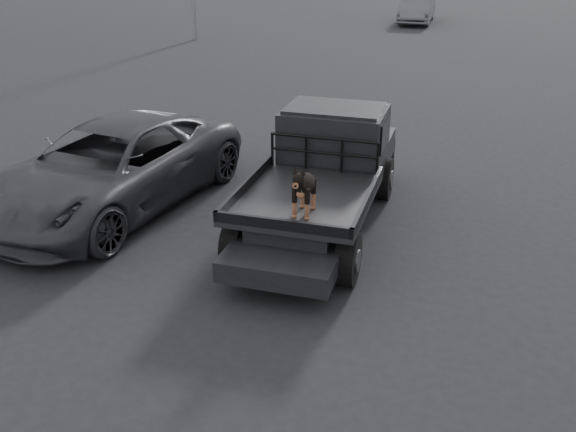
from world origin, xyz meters
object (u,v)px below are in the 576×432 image
(distant_car_a, at_px, (417,8))
(parked_suv, at_px, (111,167))
(flatbed_ute, at_px, (320,201))
(dog, at_px, (304,189))

(distant_car_a, bearing_deg, parked_suv, -96.74)
(flatbed_ute, relative_size, dog, 7.30)
(flatbed_ute, height_order, distant_car_a, distant_car_a)
(dog, height_order, distant_car_a, dog)
(distant_car_a, bearing_deg, flatbed_ute, -88.11)
(dog, bearing_deg, distant_car_a, 92.72)
(parked_suv, height_order, distant_car_a, parked_suv)
(parked_suv, distance_m, distant_car_a, 24.58)
(dog, bearing_deg, flatbed_ute, 95.32)
(flatbed_ute, distance_m, distant_car_a, 24.20)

